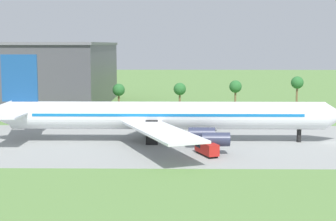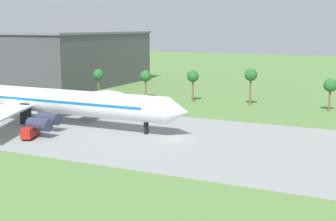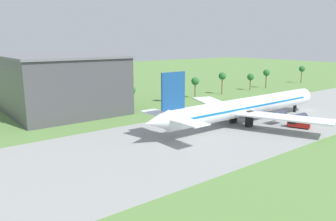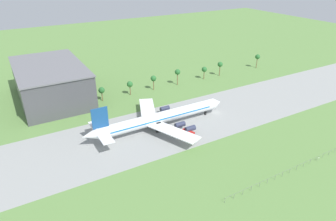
{
  "view_description": "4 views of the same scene",
  "coord_description": "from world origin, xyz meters",
  "px_view_note": "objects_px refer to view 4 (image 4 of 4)",
  "views": [
    {
      "loc": [
        -32.15,
        -102.39,
        19.8
      ],
      "look_at": [
        -33.77,
        1.13,
        6.44
      ],
      "focal_mm": 55.0,
      "sensor_mm": 36.0,
      "label": 1
    },
    {
      "loc": [
        38.25,
        -83.46,
        22.25
      ],
      "look_at": [
        -1.99,
        1.13,
        5.44
      ],
      "focal_mm": 50.0,
      "sensor_mm": 36.0,
      "label": 2
    },
    {
      "loc": [
        -115.0,
        -61.96,
        25.22
      ],
      "look_at": [
        -65.54,
        1.13,
        8.24
      ],
      "focal_mm": 35.0,
      "sensor_mm": 36.0,
      "label": 3
    },
    {
      "loc": [
        -94.93,
        -112.1,
        73.37
      ],
      "look_at": [
        -27.81,
        5.0,
        6.0
      ],
      "focal_mm": 32.0,
      "sensor_mm": 36.0,
      "label": 4
    }
  ],
  "objects_px": {
    "baggage_tug": "(188,133)",
    "terminal_building": "(51,82)",
    "no_stopping_sign": "(319,158)",
    "jet_airliner": "(159,118)"
  },
  "relations": [
    {
      "from": "baggage_tug",
      "to": "terminal_building",
      "type": "xyz_separation_m",
      "value": [
        -46.16,
        75.85,
        8.91
      ]
    },
    {
      "from": "no_stopping_sign",
      "to": "terminal_building",
      "type": "xyz_separation_m",
      "value": [
        -81.67,
        119.39,
        9.16
      ]
    },
    {
      "from": "jet_airliner",
      "to": "terminal_building",
      "type": "height_order",
      "value": "terminal_building"
    },
    {
      "from": "jet_airliner",
      "to": "terminal_building",
      "type": "bearing_deg",
      "value": 120.99
    },
    {
      "from": "terminal_building",
      "to": "jet_airliner",
      "type": "bearing_deg",
      "value": -59.01
    },
    {
      "from": "no_stopping_sign",
      "to": "terminal_building",
      "type": "distance_m",
      "value": 144.94
    },
    {
      "from": "jet_airliner",
      "to": "terminal_building",
      "type": "relative_size",
      "value": 1.23
    },
    {
      "from": "baggage_tug",
      "to": "terminal_building",
      "type": "height_order",
      "value": "terminal_building"
    },
    {
      "from": "jet_airliner",
      "to": "terminal_building",
      "type": "distance_m",
      "value": 73.59
    },
    {
      "from": "baggage_tug",
      "to": "terminal_building",
      "type": "distance_m",
      "value": 89.23
    }
  ]
}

